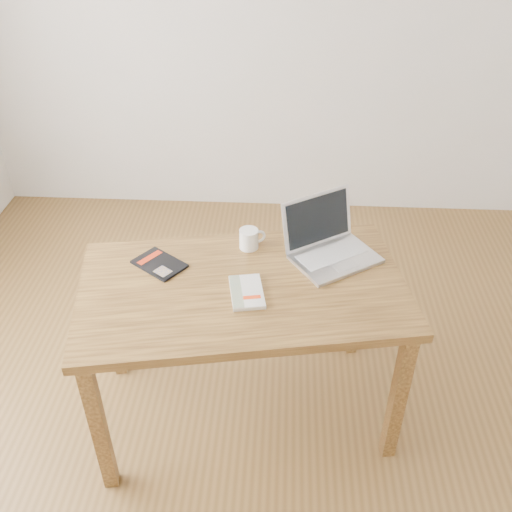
# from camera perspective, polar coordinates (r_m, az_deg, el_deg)

# --- Properties ---
(room) EXTENTS (4.04, 4.04, 2.70)m
(room) POSITION_cam_1_polar(r_m,az_deg,el_deg) (1.89, -1.03, 10.07)
(room) COLOR brown
(room) RESTS_ON ground
(desk) EXTENTS (1.42, 0.97, 0.75)m
(desk) POSITION_cam_1_polar(r_m,az_deg,el_deg) (2.34, -1.31, -4.60)
(desk) COLOR brown
(desk) RESTS_ON ground
(white_guidebook) EXTENTS (0.16, 0.22, 0.02)m
(white_guidebook) POSITION_cam_1_polar(r_m,az_deg,el_deg) (2.23, -0.93, -3.63)
(white_guidebook) COLOR silver
(white_guidebook) RESTS_ON desk
(black_guidebook) EXTENTS (0.25, 0.24, 0.01)m
(black_guidebook) POSITION_cam_1_polar(r_m,az_deg,el_deg) (2.42, -9.65, -0.78)
(black_guidebook) COLOR black
(black_guidebook) RESTS_ON desk
(laptop) EXTENTS (0.45, 0.43, 0.24)m
(laptop) POSITION_cam_1_polar(r_m,az_deg,el_deg) (2.44, 7.30, 1.17)
(laptop) COLOR silver
(laptop) RESTS_ON desk
(coffee_mug) EXTENTS (0.12, 0.08, 0.09)m
(coffee_mug) POSITION_cam_1_polar(r_m,az_deg,el_deg) (2.47, -0.66, 1.77)
(coffee_mug) COLOR white
(coffee_mug) RESTS_ON desk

